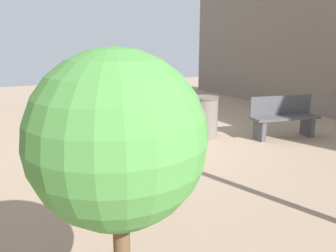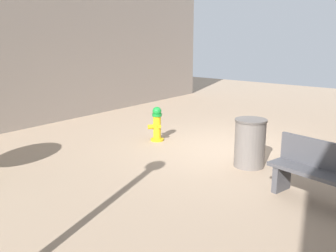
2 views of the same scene
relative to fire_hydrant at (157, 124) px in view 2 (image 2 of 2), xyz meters
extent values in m
plane|color=tan|center=(-1.70, -0.44, -0.42)|extent=(23.40, 23.40, 0.00)
cylinder|color=gold|center=(0.00, -0.01, -0.40)|extent=(0.32, 0.32, 0.05)
cylinder|color=gold|center=(0.00, -0.01, -0.09)|extent=(0.19, 0.19, 0.56)
cylinder|color=#198C33|center=(0.00, -0.01, 0.22)|extent=(0.24, 0.24, 0.06)
sphere|color=#198C33|center=(0.00, -0.01, 0.31)|extent=(0.22, 0.22, 0.22)
cylinder|color=gold|center=(-0.12, 0.07, -0.02)|extent=(0.16, 0.14, 0.08)
cylinder|color=gold|center=(0.11, -0.08, -0.02)|extent=(0.16, 0.14, 0.08)
cylinder|color=gold|center=(0.08, 0.12, -0.06)|extent=(0.17, 0.18, 0.11)
cube|color=#4C4C51|center=(-3.57, 1.05, -0.20)|extent=(0.18, 0.41, 0.45)
cube|color=#4C4C51|center=(-4.19, 1.19, 0.06)|extent=(1.64, 0.77, 0.06)
cube|color=#4C4C51|center=(-4.23, 1.00, 0.31)|extent=(1.56, 0.39, 0.44)
cylinder|color=slate|center=(-2.61, 0.29, 0.03)|extent=(0.59, 0.59, 0.91)
cylinder|color=#5B5551|center=(-2.61, 0.29, 0.51)|extent=(0.62, 0.62, 0.04)
camera|label=1|loc=(1.55, 6.34, 1.67)|focal=34.85mm
camera|label=2|loc=(-5.76, 6.88, 2.14)|focal=40.72mm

